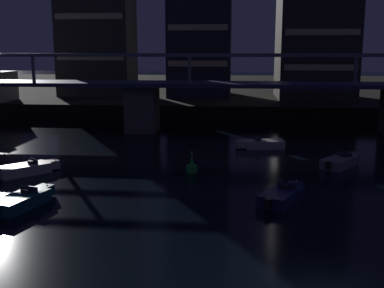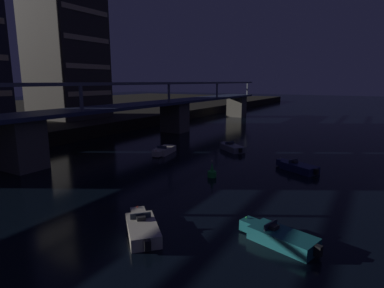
{
  "view_description": "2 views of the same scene",
  "coord_description": "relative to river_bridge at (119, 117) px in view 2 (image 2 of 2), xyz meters",
  "views": [
    {
      "loc": [
        -3.77,
        -18.64,
        9.85
      ],
      "look_at": [
        -7.44,
        20.51,
        2.02
      ],
      "focal_mm": 44.59,
      "sensor_mm": 36.0,
      "label": 1
    },
    {
      "loc": [
        -34.85,
        4.95,
        9.57
      ],
      "look_at": [
        -4.48,
        22.83,
        2.52
      ],
      "focal_mm": 29.52,
      "sensor_mm": 36.0,
      "label": 2
    }
  ],
  "objects": [
    {
      "name": "river_bridge",
      "position": [
        0.0,
        0.0,
        0.0
      ],
      "size": [
        97.14,
        6.4,
        9.38
      ],
      "color": "#605B51",
      "rests_on": "ground"
    },
    {
      "name": "tower_central",
      "position": [
        8.39,
        21.33,
        10.66
      ],
      "size": [
        11.52,
        12.99,
        25.83
      ],
      "color": "#38332D",
      "rests_on": "far_riverbank"
    },
    {
      "name": "speedboat_near_left",
      "position": [
        -0.63,
        -26.38,
        -3.89
      ],
      "size": [
        3.47,
        4.91,
        1.16
      ],
      "color": "#19234C",
      "rests_on": "ground"
    },
    {
      "name": "speedboat_near_center",
      "position": [
        -1.11,
        -9.01,
        -3.89
      ],
      "size": [
        5.22,
        2.52,
        1.16
      ],
      "color": "beige",
      "rests_on": "ground"
    },
    {
      "name": "speedboat_near_right",
      "position": [
        -20.46,
        -21.1,
        -3.89
      ],
      "size": [
        4.31,
        4.46,
        1.16
      ],
      "color": "beige",
      "rests_on": "ground"
    },
    {
      "name": "speedboat_mid_left",
      "position": [
        5.23,
        -16.12,
        -3.89
      ],
      "size": [
        4.01,
        4.68,
        1.16
      ],
      "color": "gray",
      "rests_on": "ground"
    },
    {
      "name": "speedboat_mid_center",
      "position": [
        -17.22,
        -28.94,
        -3.89
      ],
      "size": [
        2.78,
        5.18,
        1.16
      ],
      "color": "#196066",
      "rests_on": "ground"
    },
    {
      "name": "channel_buoy",
      "position": [
        -7.3,
        -19.38,
        -3.83
      ],
      "size": [
        0.9,
        0.9,
        1.76
      ],
      "color": "green",
      "rests_on": "ground"
    }
  ]
}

